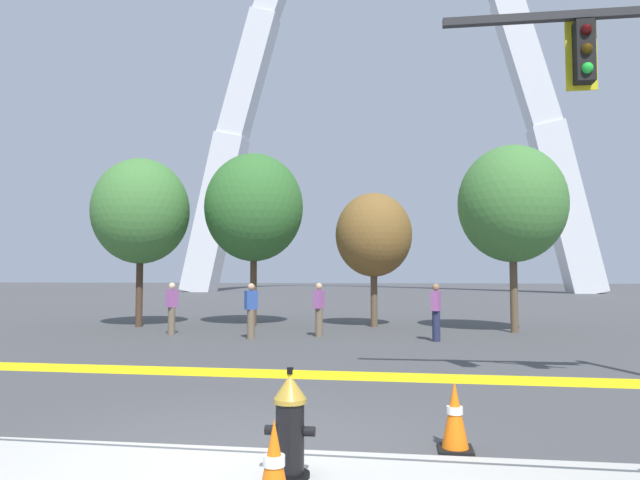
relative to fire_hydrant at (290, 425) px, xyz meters
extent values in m
plane|color=#474749|center=(-0.75, 0.70, -0.47)|extent=(240.00, 240.00, 0.00)
cylinder|color=black|center=(0.00, -0.01, -0.44)|extent=(0.36, 0.36, 0.05)
cylinder|color=black|center=(0.00, -0.01, -0.11)|extent=(0.26, 0.26, 0.62)
cylinder|color=#A8842D|center=(0.00, -0.01, 0.22)|extent=(0.30, 0.30, 0.04)
cone|color=#A8842D|center=(0.00, -0.01, 0.35)|extent=(0.30, 0.30, 0.22)
cylinder|color=black|center=(0.00, -0.01, 0.49)|extent=(0.06, 0.06, 0.06)
cylinder|color=black|center=(-0.18, -0.01, -0.04)|extent=(0.10, 0.09, 0.09)
cylinder|color=black|center=(0.18, -0.01, -0.04)|extent=(0.10, 0.09, 0.09)
cylinder|color=black|center=(0.00, 0.19, -0.14)|extent=(0.13, 0.14, 0.13)
cylinder|color=black|center=(0.00, 0.27, -0.14)|extent=(0.15, 0.03, 0.15)
cube|color=yellow|center=(0.01, -0.02, 0.46)|extent=(6.98, 0.15, 0.08)
cube|color=black|center=(1.56, 1.04, -0.45)|extent=(0.36, 0.36, 0.03)
cone|color=orange|center=(1.56, 1.04, -0.09)|extent=(0.28, 0.28, 0.70)
cylinder|color=white|center=(1.56, 1.04, -0.05)|extent=(0.17, 0.17, 0.08)
cone|color=orange|center=(0.04, -0.83, -0.09)|extent=(0.28, 0.28, 0.70)
cylinder|color=white|center=(0.04, -0.83, -0.05)|extent=(0.17, 0.17, 0.08)
cube|color=#232326|center=(4.06, 3.37, 5.13)|extent=(4.80, 0.12, 0.12)
cube|color=black|center=(3.66, 3.37, 4.58)|extent=(0.26, 0.24, 0.90)
cube|color=gold|center=(3.66, 3.51, 4.58)|extent=(0.44, 0.03, 1.04)
sphere|color=#360606|center=(3.66, 3.24, 4.86)|extent=(0.16, 0.16, 0.16)
sphere|color=#392706|center=(3.66, 3.24, 4.58)|extent=(0.16, 0.16, 0.16)
sphere|color=green|center=(3.66, 3.24, 4.30)|extent=(0.16, 0.16, 0.16)
cube|color=silver|center=(-18.95, 55.16, 7.94)|extent=(6.80, 3.21, 17.60)
cube|color=silver|center=(-15.31, 55.16, 23.08)|extent=(6.44, 2.87, 14.30)
cube|color=silver|center=(13.82, 55.16, 23.08)|extent=(6.44, 2.87, 14.30)
cube|color=silver|center=(17.46, 55.16, 7.94)|extent=(6.80, 3.21, 17.60)
cylinder|color=#473323|center=(-8.17, 14.20, 0.82)|extent=(0.24, 0.24, 2.57)
ellipsoid|color=#427A38|center=(-8.17, 14.20, 3.64)|extent=(3.42, 3.42, 3.76)
cylinder|color=brown|center=(-4.26, 15.10, 0.87)|extent=(0.24, 0.24, 2.67)
ellipsoid|color=#336B2D|center=(-4.26, 15.10, 3.81)|extent=(3.57, 3.57, 3.92)
cylinder|color=brown|center=(0.06, 15.32, 0.55)|extent=(0.24, 0.24, 2.03)
ellipsoid|color=brown|center=(0.06, 15.32, 2.79)|extent=(2.71, 2.71, 2.98)
cylinder|color=brown|center=(4.58, 13.95, 0.82)|extent=(0.24, 0.24, 2.58)
ellipsoid|color=#427A38|center=(4.58, 13.95, 3.66)|extent=(3.44, 3.44, 3.78)
cylinder|color=brown|center=(-5.97, 11.77, -0.05)|extent=(0.22, 0.22, 0.84)
cube|color=#995193|center=(-5.97, 11.77, 0.64)|extent=(0.34, 0.39, 0.54)
sphere|color=beige|center=(-5.97, 11.77, 1.02)|extent=(0.20, 0.20, 0.20)
cylinder|color=brown|center=(-1.41, 11.83, -0.05)|extent=(0.22, 0.22, 0.84)
cube|color=#995193|center=(-1.41, 11.83, 0.64)|extent=(0.32, 0.39, 0.54)
sphere|color=tan|center=(-1.41, 11.83, 1.02)|extent=(0.20, 0.20, 0.20)
cylinder|color=#232847|center=(1.96, 11.09, -0.05)|extent=(0.22, 0.22, 0.84)
cube|color=#995193|center=(1.96, 11.09, 0.64)|extent=(0.30, 0.39, 0.54)
sphere|color=#936B4C|center=(1.96, 11.09, 1.02)|extent=(0.20, 0.20, 0.20)
cylinder|color=brown|center=(-3.25, 10.95, -0.05)|extent=(0.22, 0.22, 0.84)
cube|color=#2D4C99|center=(-3.25, 10.95, 0.64)|extent=(0.39, 0.37, 0.54)
sphere|color=tan|center=(-3.25, 10.95, 1.02)|extent=(0.20, 0.20, 0.20)
camera|label=1|loc=(1.01, -5.26, 1.37)|focal=32.50mm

